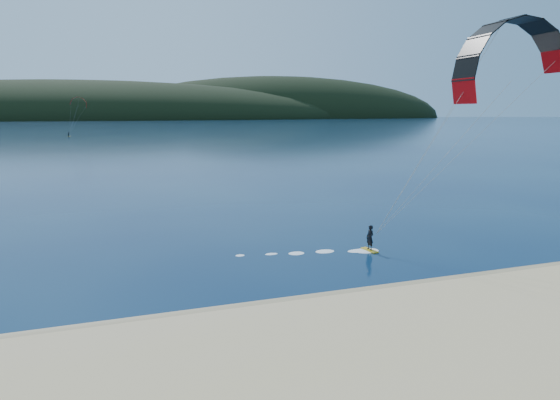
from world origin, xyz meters
The scene contains 5 objects.
ground centered at (0.00, 0.00, 0.00)m, with size 1800.00×1800.00×0.00m, color #081B3D.
wet_sand centered at (0.00, 4.50, 0.05)m, with size 220.00×2.50×0.10m.
headland centered at (0.63, 745.28, 0.00)m, with size 1200.00×310.00×140.00m.
kitesurfer_near centered at (17.96, 8.83, 12.48)m, with size 23.91×7.11×16.28m.
kitesurfer_far centered at (-25.39, 205.35, 13.33)m, with size 9.49×5.53×16.05m.
Camera 1 is at (-8.04, -18.53, 10.65)m, focal length 30.16 mm.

